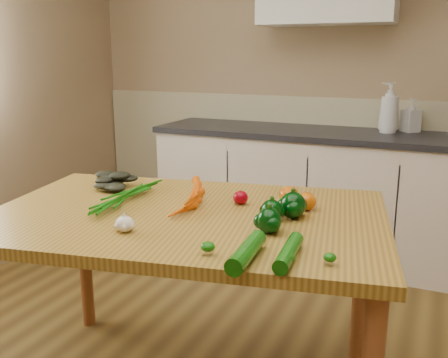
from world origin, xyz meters
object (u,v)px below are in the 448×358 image
garlic_bulb (125,224)px  tomato_c (306,201)px  zucchini_b (247,252)px  tomato_a (241,198)px  soap_bottle_b (411,116)px  pepper_a (272,211)px  tomato_b (289,195)px  zucchini_a (289,252)px  soap_bottle_a (389,108)px  leafy_greens (109,177)px  carrot_bunch (171,196)px  pepper_c (269,221)px  table (187,234)px  pepper_b (293,205)px

garlic_bulb → tomato_c: 0.71m
zucchini_b → tomato_a: bearing=113.7°
soap_bottle_b → garlic_bulb: soap_bottle_b is taller
zucchini_b → pepper_a: bearing=97.0°
tomato_b → garlic_bulb: bearing=-127.8°
zucchini_a → garlic_bulb: bearing=179.5°
soap_bottle_a → leafy_greens: bearing=-58.8°
soap_bottle_b → tomato_b: soap_bottle_b is taller
carrot_bunch → tomato_c: bearing=6.2°
soap_bottle_b → pepper_c: soap_bottle_b is taller
pepper_c → zucchini_a: bearing=-56.8°
leafy_greens → pepper_c: 0.89m
leafy_greens → tomato_b: leafy_greens is taller
tomato_c → zucchini_b: tomato_c is taller
soap_bottle_a → pepper_c: bearing=-32.2°
soap_bottle_a → soap_bottle_b: size_ratio=1.50×
table → garlic_bulb: garlic_bulb is taller
zucchini_a → zucchini_b: (-0.11, -0.06, 0.00)m
pepper_b → zucchini_b: (-0.01, -0.44, -0.02)m
table → zucchini_b: size_ratio=6.79×
soap_bottle_b → pepper_b: bearing=-140.8°
pepper_c → zucchini_b: 0.26m
pepper_b → pepper_c: 0.19m
leafy_greens → zucchini_b: size_ratio=0.88×
table → leafy_greens: leafy_greens is taller
soap_bottle_b → table: bearing=-151.5°
tomato_b → tomato_c: (0.09, -0.05, -0.00)m
tomato_a → tomato_b: size_ratio=0.77×
leafy_greens → tomato_b: bearing=6.7°
tomato_c → tomato_b: bearing=149.1°
soap_bottle_b → tomato_c: soap_bottle_b is taller
soap_bottle_b → tomato_c: bearing=-140.7°
carrot_bunch → pepper_a: bearing=-14.9°
leafy_greens → soap_bottle_a: bearing=58.0°
tomato_a → pepper_a: bearing=-40.5°
tomato_b → pepper_a: bearing=-88.3°
tomato_a → tomato_b: 0.20m
leafy_greens → tomato_b: size_ratio=2.73×
pepper_a → zucchini_b: size_ratio=0.33×
table → zucchini_b: bearing=-52.3°
garlic_bulb → carrot_bunch: bearing=91.8°
carrot_bunch → pepper_c: bearing=-27.9°
tomato_b → zucchini_a: size_ratio=0.33×
leafy_greens → zucchini_a: (0.98, -0.45, -0.03)m
table → soap_bottle_b: soap_bottle_b is taller
garlic_bulb → pepper_b: size_ratio=0.67×
table → zucchini_a: 0.58m
soap_bottle_a → tomato_c: bearing=-31.4°
garlic_bulb → tomato_a: size_ratio=1.06×
tomato_a → zucchini_a: tomato_a is taller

